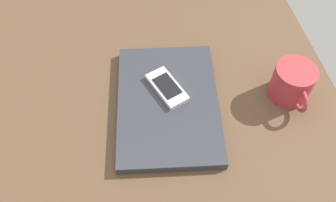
# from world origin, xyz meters

# --- Properties ---
(desk_surface) EXTENTS (1.20, 0.80, 0.03)m
(desk_surface) POSITION_xyz_m (0.00, 0.00, 0.01)
(desk_surface) COLOR brown
(desk_surface) RESTS_ON ground
(laptop_closed) EXTENTS (0.34, 0.26, 0.02)m
(laptop_closed) POSITION_xyz_m (-0.02, 0.01, 0.04)
(laptop_closed) COLOR #33353D
(laptop_closed) RESTS_ON desk_surface
(cell_phone_on_laptop) EXTENTS (0.12, 0.09, 0.01)m
(cell_phone_on_laptop) POSITION_xyz_m (-0.05, 0.01, 0.06)
(cell_phone_on_laptop) COLOR silver
(cell_phone_on_laptop) RESTS_ON laptop_closed
(coffee_mug) EXTENTS (0.12, 0.09, 0.08)m
(coffee_mug) POSITION_xyz_m (-0.01, 0.28, 0.07)
(coffee_mug) COLOR #B23338
(coffee_mug) RESTS_ON desk_surface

